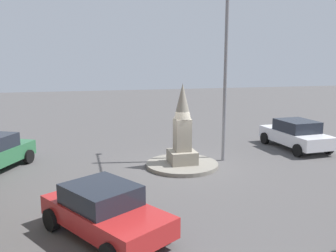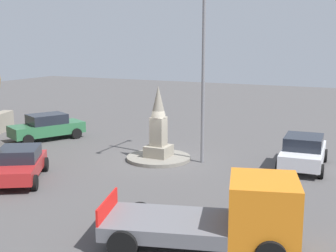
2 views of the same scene
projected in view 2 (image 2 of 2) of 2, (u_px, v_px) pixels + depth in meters
ground_plane at (159, 160)px, 22.72m from camera, size 80.00×80.00×0.00m
traffic_island at (159, 158)px, 22.70m from camera, size 3.22×3.22×0.17m
monument at (158, 127)px, 22.40m from camera, size 1.17×1.17×3.56m
streetlamp at (204, 56)px, 21.23m from camera, size 3.51×0.28×8.65m
car_white_near_island at (303, 151)px, 21.14m from camera, size 4.26×2.26×1.55m
car_red_parked_right at (19, 164)px, 19.24m from camera, size 4.24×3.53×1.41m
car_green_waiting at (47, 127)px, 27.13m from camera, size 4.63×3.45×1.56m
truck_orange_passing at (228, 216)px, 12.80m from camera, size 3.62×5.88×2.16m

